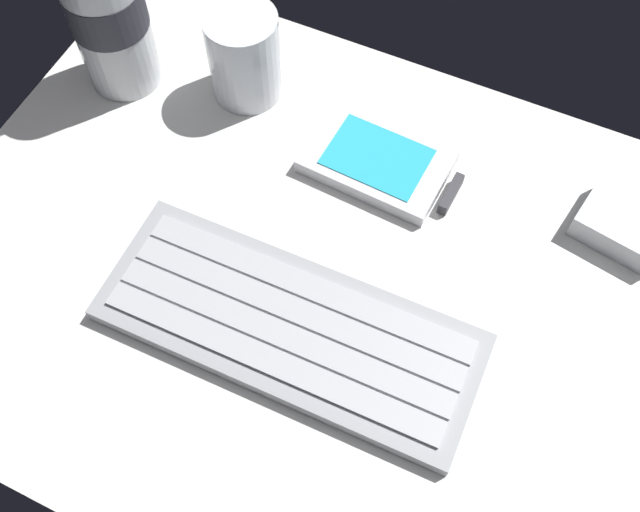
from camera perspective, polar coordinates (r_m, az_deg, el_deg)
ground_plane at (r=58.97cm, az=-0.09°, el=-2.03°), size 64.00×48.00×2.80cm
keyboard at (r=55.49cm, az=-2.61°, el=-5.41°), size 29.14×11.37×1.70cm
handheld_device at (r=63.09cm, az=4.99°, el=7.13°), size 13.11×8.29×1.50cm
juice_cup at (r=66.52cm, az=-5.90°, el=15.07°), size 6.40×6.40×8.50cm
charger_block at (r=63.97cm, az=22.62°, el=2.35°), size 7.87×6.74×2.40cm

